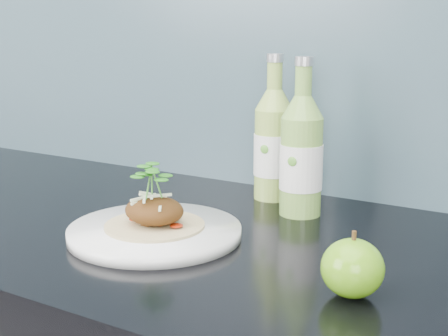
{
  "coord_description": "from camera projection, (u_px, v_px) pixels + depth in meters",
  "views": [
    {
      "loc": [
        0.43,
        0.96,
        1.2
      ],
      "look_at": [
        -0.02,
        1.7,
        1.0
      ],
      "focal_mm": 50.0,
      "sensor_mm": 36.0,
      "label": 1
    }
  ],
  "objects": [
    {
      "name": "dinner_plate",
      "position": [
        155.0,
        232.0,
        0.9
      ],
      "size": [
        0.3,
        0.3,
        0.02
      ],
      "color": "white",
      "rests_on": "kitchen_counter"
    },
    {
      "name": "pork_taco",
      "position": [
        154.0,
        208.0,
        0.89
      ],
      "size": [
        0.14,
        0.14,
        0.1
      ],
      "color": "tan",
      "rests_on": "dinner_plate"
    },
    {
      "name": "green_apple",
      "position": [
        352.0,
        268.0,
        0.69
      ],
      "size": [
        0.09,
        0.09,
        0.08
      ],
      "rotation": [
        0.0,
        0.0,
        0.34
      ],
      "color": "#619410",
      "rests_on": "kitchen_counter"
    },
    {
      "name": "cider_bottle_left",
      "position": [
        273.0,
        145.0,
        1.08
      ],
      "size": [
        0.09,
        0.09,
        0.25
      ],
      "rotation": [
        0.0,
        0.0,
        0.39
      ],
      "color": "#9ABD4E",
      "rests_on": "kitchen_counter"
    },
    {
      "name": "cider_bottle_right",
      "position": [
        301.0,
        156.0,
        0.99
      ],
      "size": [
        0.08,
        0.08,
        0.25
      ],
      "rotation": [
        0.0,
        0.0,
        -0.22
      ],
      "color": "#7DB049",
      "rests_on": "kitchen_counter"
    }
  ]
}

